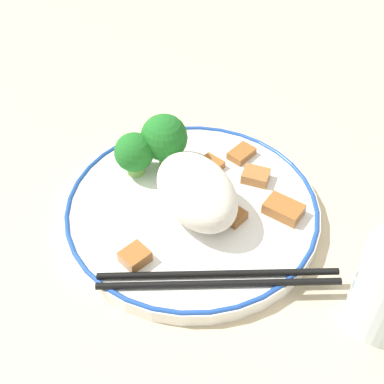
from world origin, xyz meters
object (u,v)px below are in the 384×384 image
broccoli_back_center (134,153)px  chopsticks (219,279)px  plate (192,210)px  broccoli_back_left (164,138)px

broccoli_back_center → chopsticks: 0.17m
plate → broccoli_back_center: size_ratio=5.27×
broccoli_back_left → chopsticks: broccoli_back_left is taller
broccoli_back_left → broccoli_back_center: 0.04m
plate → broccoli_back_left: broccoli_back_left is taller
plate → chopsticks: (-0.09, 0.03, 0.01)m
broccoli_back_left → chopsticks: size_ratio=0.30×
broccoli_back_center → chopsticks: size_ratio=0.25×
plate → chopsticks: size_ratio=1.30×
broccoli_back_left → broccoli_back_center: bearing=88.3°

